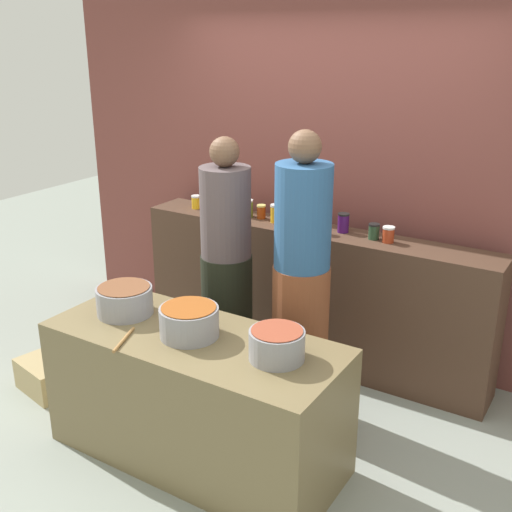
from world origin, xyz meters
The scene contains 22 objects.
ground centered at (0.00, 0.00, 0.00)m, with size 12.00×12.00×0.00m, color gray.
storefront_wall centered at (0.00, 1.45, 1.50)m, with size 4.80×0.12×3.00m, color brown.
display_shelf centered at (0.00, 1.10, 0.51)m, with size 2.70×0.36×1.03m, color #493124.
prep_table centered at (0.00, -0.30, 0.39)m, with size 1.70×0.70×0.78m, color brown.
preserve_jar_0 centered at (-1.02, 1.10, 1.08)m, with size 0.07×0.07×0.11m.
preserve_jar_1 centered at (-0.73, 1.05, 1.08)m, with size 0.08×0.08×0.11m.
preserve_jar_2 centered at (-0.55, 1.11, 1.09)m, with size 0.08×0.08×0.13m.
preserve_jar_3 centered at (-0.44, 1.13, 1.08)m, with size 0.07×0.07×0.11m.
preserve_jar_4 centered at (-0.30, 1.10, 1.10)m, with size 0.08×0.08×0.13m.
preserve_jar_5 centered at (-0.20, 1.04, 1.09)m, with size 0.07×0.07×0.13m.
preserve_jar_6 centered at (-0.10, 1.12, 1.10)m, with size 0.08×0.08×0.15m.
preserve_jar_7 centered at (0.09, 1.04, 1.09)m, with size 0.07×0.07×0.13m.
preserve_jar_8 centered at (0.22, 1.14, 1.10)m, with size 0.08×0.08×0.14m.
preserve_jar_9 centered at (0.47, 1.11, 1.08)m, with size 0.08×0.08×0.11m.
preserve_jar_10 centered at (0.57, 1.10, 1.08)m, with size 0.08×0.08×0.11m.
cooking_pot_left centered at (-0.52, -0.28, 0.87)m, with size 0.33×0.33×0.17m.
cooking_pot_center centered at (-0.02, -0.31, 0.87)m, with size 0.33×0.33×0.17m.
cooking_pot_right centered at (0.51, -0.27, 0.86)m, with size 0.29×0.29×0.16m.
wooden_spoon centered at (-0.28, -0.55, 0.79)m, with size 0.02×0.02×0.28m, color #9E703D.
cook_with_tongs centered at (-0.30, 0.45, 0.80)m, with size 0.34×0.34×1.75m.
cook_in_cap centered at (0.30, 0.40, 0.84)m, with size 0.35×0.35×1.84m.
bread_crate centered at (-1.31, -0.28, 0.11)m, with size 0.40×0.29×0.22m, color tan.
Camera 1 is at (1.92, -2.73, 2.37)m, focal length 43.96 mm.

